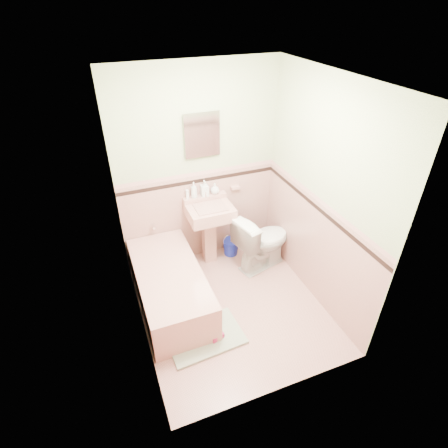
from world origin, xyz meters
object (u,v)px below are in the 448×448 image
object	(u,v)px
bucket	(231,247)
shoe	(217,337)
soap_bottle_mid	(204,188)
soap_bottle_right	(215,189)
toilet	(263,241)
bathtub	(170,288)
medicine_cabinet	(202,135)
sink	(210,235)
soap_bottle_left	(194,190)

from	to	relation	value
bucket	shoe	world-z (taller)	bucket
soap_bottle_mid	soap_bottle_right	xyz separation A→B (m)	(0.14, 0.00, -0.03)
bucket	shoe	size ratio (longest dim) A/B	1.58
bucket	shoe	bearing A→B (deg)	-117.72
toilet	bathtub	bearing A→B (deg)	85.56
bathtub	medicine_cabinet	distance (m)	1.78
soap_bottle_mid	shoe	bearing A→B (deg)	-104.66
toilet	shoe	distance (m)	1.40
bathtub	sink	xyz separation A→B (m)	(0.68, 0.53, 0.21)
medicine_cabinet	toilet	distance (m)	1.53
toilet	bucket	world-z (taller)	toilet
soap_bottle_left	bucket	world-z (taller)	soap_bottle_left
shoe	medicine_cabinet	bearing A→B (deg)	59.30
soap_bottle_mid	soap_bottle_right	size ratio (longest dim) A/B	1.46
bathtub	bucket	bearing A→B (deg)	30.90
soap_bottle_left	shoe	bearing A→B (deg)	-99.43
medicine_cabinet	soap_bottle_mid	size ratio (longest dim) A/B	2.18
medicine_cabinet	shoe	size ratio (longest dim) A/B	3.16
sink	bucket	bearing A→B (deg)	11.75
shoe	soap_bottle_mid	bearing A→B (deg)	59.02
medicine_cabinet	toilet	world-z (taller)	medicine_cabinet
sink	soap_bottle_mid	world-z (taller)	soap_bottle_mid
medicine_cabinet	soap_bottle_mid	xyz separation A→B (m)	(-0.00, -0.03, -0.67)
bathtub	medicine_cabinet	size ratio (longest dim) A/B	3.36
sink	bucket	world-z (taller)	sink
soap_bottle_left	toilet	xyz separation A→B (m)	(0.74, -0.47, -0.65)
medicine_cabinet	soap_bottle_mid	distance (m)	0.67
toilet	soap_bottle_right	bearing A→B (deg)	29.97
bathtub	soap_bottle_right	world-z (taller)	soap_bottle_right
soap_bottle_left	shoe	world-z (taller)	soap_bottle_left
soap_bottle_right	shoe	bearing A→B (deg)	-109.64
soap_bottle_mid	shoe	world-z (taller)	soap_bottle_mid
soap_bottle_mid	soap_bottle_right	bearing A→B (deg)	0.00
bathtub	bucket	distance (m)	1.16
medicine_cabinet	bucket	bearing A→B (deg)	-24.65
bathtub	medicine_cabinet	world-z (taller)	medicine_cabinet
sink	medicine_cabinet	bearing A→B (deg)	90.00
soap_bottle_mid	bucket	size ratio (longest dim) A/B	0.91
sink	soap_bottle_right	size ratio (longest dim) A/B	6.21
medicine_cabinet	soap_bottle_left	size ratio (longest dim) A/B	2.19
sink	soap_bottle_right	distance (m)	0.61
medicine_cabinet	soap_bottle_mid	world-z (taller)	medicine_cabinet
medicine_cabinet	shoe	xyz separation A→B (m)	(-0.37, -1.45, -1.64)
bathtub	soap_bottle_mid	xyz separation A→B (m)	(0.68, 0.71, 0.80)
medicine_cabinet	shoe	distance (m)	2.22
soap_bottle_right	soap_bottle_mid	bearing A→B (deg)	180.00
toilet	bucket	xyz separation A→B (m)	(-0.29, 0.36, -0.27)
bathtub	shoe	bearing A→B (deg)	-66.64
soap_bottle_mid	shoe	size ratio (longest dim) A/B	1.45
soap_bottle_right	bathtub	bearing A→B (deg)	-138.94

